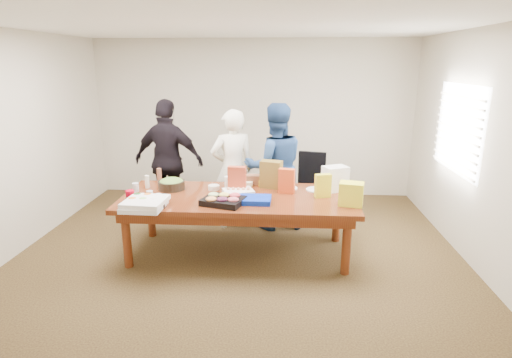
# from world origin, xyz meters

# --- Properties ---
(floor) EXTENTS (5.50, 5.00, 0.02)m
(floor) POSITION_xyz_m (0.00, 0.00, -0.01)
(floor) COLOR #47301E
(floor) RESTS_ON ground
(ceiling) EXTENTS (5.50, 5.00, 0.02)m
(ceiling) POSITION_xyz_m (0.00, 0.00, 2.71)
(ceiling) COLOR white
(ceiling) RESTS_ON wall_back
(wall_back) EXTENTS (5.50, 0.04, 2.70)m
(wall_back) POSITION_xyz_m (0.00, 2.50, 1.35)
(wall_back) COLOR beige
(wall_back) RESTS_ON floor
(wall_front) EXTENTS (5.50, 0.04, 2.70)m
(wall_front) POSITION_xyz_m (0.00, -2.50, 1.35)
(wall_front) COLOR beige
(wall_front) RESTS_ON floor
(wall_left) EXTENTS (0.04, 5.00, 2.70)m
(wall_left) POSITION_xyz_m (-2.75, 0.00, 1.35)
(wall_left) COLOR beige
(wall_left) RESTS_ON floor
(wall_right) EXTENTS (0.04, 5.00, 2.70)m
(wall_right) POSITION_xyz_m (2.75, 0.00, 1.35)
(wall_right) COLOR beige
(wall_right) RESTS_ON floor
(window_panel) EXTENTS (0.03, 1.40, 1.10)m
(window_panel) POSITION_xyz_m (2.72, 0.60, 1.50)
(window_panel) COLOR white
(window_panel) RESTS_ON wall_right
(window_blinds) EXTENTS (0.04, 1.36, 1.00)m
(window_blinds) POSITION_xyz_m (2.68, 0.60, 1.50)
(window_blinds) COLOR beige
(window_blinds) RESTS_ON wall_right
(conference_table) EXTENTS (2.80, 1.20, 0.75)m
(conference_table) POSITION_xyz_m (0.00, 0.00, 0.38)
(conference_table) COLOR #4C1C0F
(conference_table) RESTS_ON floor
(office_chair) EXTENTS (0.60, 0.60, 0.98)m
(office_chair) POSITION_xyz_m (0.97, 1.15, 0.49)
(office_chair) COLOR black
(office_chair) RESTS_ON floor
(person_center) EXTENTS (0.72, 0.60, 1.70)m
(person_center) POSITION_xyz_m (-0.18, 0.89, 0.85)
(person_center) COLOR white
(person_center) RESTS_ON floor
(person_right) EXTENTS (1.00, 0.85, 1.78)m
(person_right) POSITION_xyz_m (0.42, 0.91, 0.89)
(person_right) COLOR navy
(person_right) RESTS_ON floor
(person_left) EXTENTS (1.12, 0.63, 1.81)m
(person_left) POSITION_xyz_m (-1.15, 1.11, 0.90)
(person_left) COLOR black
(person_left) RESTS_ON floor
(veggie_tray) EXTENTS (0.51, 0.43, 0.07)m
(veggie_tray) POSITION_xyz_m (-1.02, -0.38, 0.78)
(veggie_tray) COLOR black
(veggie_tray) RESTS_ON conference_table
(fruit_tray) EXTENTS (0.53, 0.47, 0.07)m
(fruit_tray) POSITION_xyz_m (-0.14, -0.30, 0.78)
(fruit_tray) COLOR black
(fruit_tray) RESTS_ON conference_table
(sheet_cake) EXTENTS (0.42, 0.37, 0.06)m
(sheet_cake) POSITION_xyz_m (-0.01, 0.05, 0.78)
(sheet_cake) COLOR white
(sheet_cake) RESTS_ON conference_table
(salad_bowl) EXTENTS (0.42, 0.42, 0.11)m
(salad_bowl) POSITION_xyz_m (-0.88, 0.22, 0.81)
(salad_bowl) COLOR black
(salad_bowl) RESTS_ON conference_table
(chip_bag_blue) EXTENTS (0.39, 0.30, 0.06)m
(chip_bag_blue) POSITION_xyz_m (0.20, -0.22, 0.78)
(chip_bag_blue) COLOR #0A2DBD
(chip_bag_blue) RESTS_ON conference_table
(chip_bag_red) EXTENTS (0.23, 0.11, 0.32)m
(chip_bag_red) POSITION_xyz_m (-0.03, 0.17, 0.91)
(chip_bag_red) COLOR #B23B1F
(chip_bag_red) RESTS_ON conference_table
(chip_bag_yellow) EXTENTS (0.20, 0.13, 0.28)m
(chip_bag_yellow) POSITION_xyz_m (1.01, 0.02, 0.89)
(chip_bag_yellow) COLOR yellow
(chip_bag_yellow) RESTS_ON conference_table
(chip_bag_orange) EXTENTS (0.21, 0.13, 0.31)m
(chip_bag_orange) POSITION_xyz_m (0.58, 0.16, 0.90)
(chip_bag_orange) COLOR #DC491A
(chip_bag_orange) RESTS_ON conference_table
(mayo_jar) EXTENTS (0.12, 0.12, 0.15)m
(mayo_jar) POSITION_xyz_m (-0.17, 0.35, 0.82)
(mayo_jar) COLOR white
(mayo_jar) RESTS_ON conference_table
(mustard_bottle) EXTENTS (0.07, 0.07, 0.19)m
(mustard_bottle) POSITION_xyz_m (-0.09, 0.47, 0.84)
(mustard_bottle) COLOR gold
(mustard_bottle) RESTS_ON conference_table
(dressing_bottle) EXTENTS (0.07, 0.07, 0.19)m
(dressing_bottle) POSITION_xyz_m (-1.12, 0.52, 0.85)
(dressing_bottle) COLOR brown
(dressing_bottle) RESTS_ON conference_table
(ranch_bottle) EXTENTS (0.06, 0.06, 0.16)m
(ranch_bottle) POSITION_xyz_m (-1.20, 0.25, 0.83)
(ranch_bottle) COLOR white
(ranch_bottle) RESTS_ON conference_table
(banana_bunch) EXTENTS (0.28, 0.22, 0.08)m
(banana_bunch) POSITION_xyz_m (0.36, 0.44, 0.79)
(banana_bunch) COLOR yellow
(banana_bunch) RESTS_ON conference_table
(bread_loaf) EXTENTS (0.31, 0.14, 0.12)m
(bread_loaf) POSITION_xyz_m (0.12, 0.52, 0.81)
(bread_loaf) COLOR brown
(bread_loaf) RESTS_ON conference_table
(kraft_bag) EXTENTS (0.30, 0.22, 0.35)m
(kraft_bag) POSITION_xyz_m (0.38, 0.38, 0.93)
(kraft_bag) COLOR brown
(kraft_bag) RESTS_ON conference_table
(red_cup) EXTENTS (0.11, 0.11, 0.13)m
(red_cup) POSITION_xyz_m (-1.23, -0.28, 0.82)
(red_cup) COLOR #BF0019
(red_cup) RESTS_ON conference_table
(clear_cup_a) EXTENTS (0.08, 0.08, 0.10)m
(clear_cup_a) POSITION_xyz_m (-1.03, -0.19, 0.80)
(clear_cup_a) COLOR silver
(clear_cup_a) RESTS_ON conference_table
(clear_cup_b) EXTENTS (0.08, 0.08, 0.11)m
(clear_cup_b) POSITION_xyz_m (-1.30, 0.09, 0.80)
(clear_cup_b) COLOR silver
(clear_cup_b) RESTS_ON conference_table
(pizza_box_lower) EXTENTS (0.44, 0.44, 0.05)m
(pizza_box_lower) POSITION_xyz_m (-1.00, -0.50, 0.77)
(pizza_box_lower) COLOR silver
(pizza_box_lower) RESTS_ON conference_table
(pizza_box_upper) EXTENTS (0.46, 0.46, 0.05)m
(pizza_box_upper) POSITION_xyz_m (-0.98, -0.49, 0.82)
(pizza_box_upper) COLOR white
(pizza_box_upper) RESTS_ON pizza_box_lower
(plate_a) EXTENTS (0.31, 0.31, 0.02)m
(plate_a) POSITION_xyz_m (0.96, 0.29, 0.76)
(plate_a) COLOR white
(plate_a) RESTS_ON conference_table
(plate_b) EXTENTS (0.27, 0.27, 0.01)m
(plate_b) POSITION_xyz_m (0.61, 0.35, 0.76)
(plate_b) COLOR white
(plate_b) RESTS_ON conference_table
(dip_bowl_a) EXTENTS (0.17, 0.17, 0.06)m
(dip_bowl_a) POSITION_xyz_m (0.07, 0.44, 0.78)
(dip_bowl_a) COLOR #F0E7BC
(dip_bowl_a) RESTS_ON conference_table
(dip_bowl_b) EXTENTS (0.17, 0.17, 0.06)m
(dip_bowl_b) POSITION_xyz_m (-0.34, 0.24, 0.78)
(dip_bowl_b) COLOR white
(dip_bowl_b) RESTS_ON conference_table
(grocery_bag_white) EXTENTS (0.35, 0.31, 0.31)m
(grocery_bag_white) POSITION_xyz_m (1.18, 0.31, 0.90)
(grocery_bag_white) COLOR white
(grocery_bag_white) RESTS_ON conference_table
(grocery_bag_yellow) EXTENTS (0.30, 0.24, 0.27)m
(grocery_bag_yellow) POSITION_xyz_m (1.30, -0.25, 0.88)
(grocery_bag_yellow) COLOR #F7F72C
(grocery_bag_yellow) RESTS_ON conference_table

